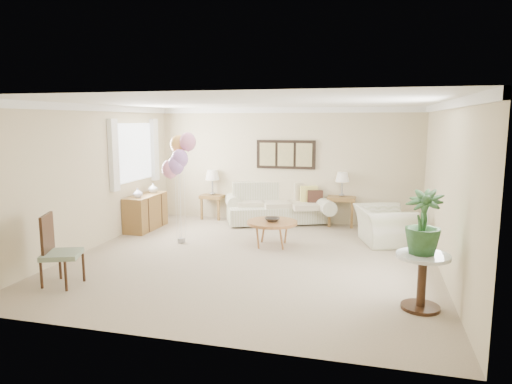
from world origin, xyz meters
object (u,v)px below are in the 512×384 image
(coffee_table, at_px, (272,223))
(armchair, at_px, (383,225))
(sofa, at_px, (278,207))
(accent_chair, at_px, (57,249))
(balloon_cluster, at_px, (179,156))

(coffee_table, relative_size, armchair, 0.87)
(sofa, height_order, coffee_table, sofa)
(armchair, distance_m, accent_chair, 5.68)
(coffee_table, height_order, balloon_cluster, balloon_cluster)
(coffee_table, bearing_deg, sofa, 98.92)
(coffee_table, height_order, accent_chair, accent_chair)
(sofa, xyz_separation_m, armchair, (2.31, -1.26, -0.01))
(armchair, height_order, accent_chair, accent_chair)
(accent_chair, bearing_deg, sofa, 64.96)
(sofa, xyz_separation_m, balloon_cluster, (-1.41, -2.24, 1.30))
(sofa, bearing_deg, balloon_cluster, -122.22)
(coffee_table, relative_size, balloon_cluster, 0.45)
(balloon_cluster, bearing_deg, sofa, 57.78)
(sofa, distance_m, armchair, 2.63)
(coffee_table, distance_m, armchair, 2.13)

